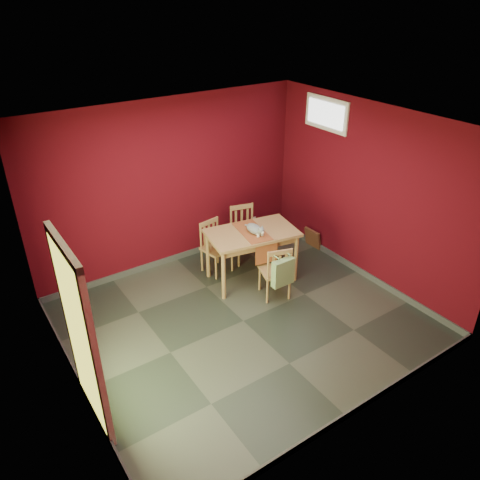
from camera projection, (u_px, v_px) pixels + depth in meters
ground at (243, 321)px, 6.48m from camera, size 4.50×4.50×0.00m
room_shell at (243, 318)px, 6.46m from camera, size 4.50×4.50×4.50m
doorway at (79, 333)px, 4.55m from camera, size 0.06×1.01×2.13m
window at (326, 114)px, 7.17m from camera, size 0.05×0.90×0.50m
outlet_plate at (254, 220)px, 8.56m from camera, size 0.08×0.02×0.12m
dining_table at (252, 238)px, 7.07m from camera, size 1.45×1.00×0.83m
table_runner at (257, 238)px, 6.96m from camera, size 0.48×0.80×0.37m
chair_far_left at (215, 246)px, 7.43m from camera, size 0.46×0.46×0.86m
chair_far_right at (245, 233)px, 7.75m from camera, size 0.53×0.53×0.93m
chair_near at (276, 271)px, 6.79m from camera, size 0.50×0.50×0.86m
tote_bag at (283, 272)px, 6.58m from camera, size 0.34×0.20×0.47m
cat at (254, 227)px, 6.94m from camera, size 0.31×0.42×0.19m
picture_frame at (313, 238)px, 8.22m from camera, size 0.13×0.35×0.34m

